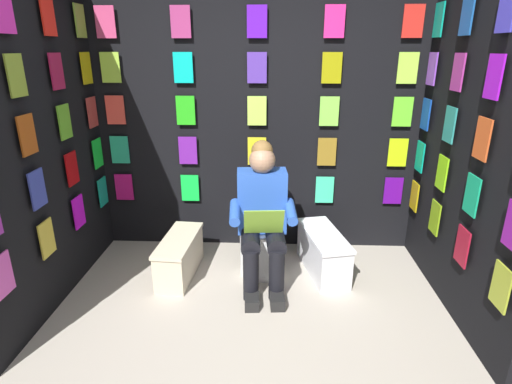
{
  "coord_description": "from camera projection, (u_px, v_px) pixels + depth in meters",
  "views": [
    {
      "loc": [
        -0.15,
        1.87,
        1.87
      ],
      "look_at": [
        -0.03,
        -1.02,
        0.85
      ],
      "focal_mm": 28.54,
      "sensor_mm": 36.0,
      "label": 1
    }
  ],
  "objects": [
    {
      "name": "display_wall_right",
      "position": [
        39.0,
        142.0,
        2.91
      ],
      "size": [
        0.14,
        1.86,
        2.48
      ],
      "color": "black",
      "rests_on": "ground"
    },
    {
      "name": "display_wall_left",
      "position": [
        474.0,
        146.0,
        2.79
      ],
      "size": [
        0.14,
        1.86,
        2.48
      ],
      "color": "black",
      "rests_on": "ground"
    },
    {
      "name": "display_wall_back",
      "position": [
        257.0,
        120.0,
        3.77
      ],
      "size": [
        3.07,
        0.14,
        2.48
      ],
      "color": "black",
      "rests_on": "ground"
    },
    {
      "name": "person_reading",
      "position": [
        262.0,
        216.0,
        3.28
      ],
      "size": [
        0.55,
        0.7,
        1.19
      ],
      "rotation": [
        0.0,
        0.0,
        0.07
      ],
      "color": "blue",
      "rests_on": "ground"
    },
    {
      "name": "comic_longbox_far",
      "position": [
        180.0,
        256.0,
        3.52
      ],
      "size": [
        0.31,
        0.72,
        0.34
      ],
      "rotation": [
        0.0,
        0.0,
        -0.07
      ],
      "color": "beige",
      "rests_on": "ground"
    },
    {
      "name": "comic_longbox_near",
      "position": [
        323.0,
        252.0,
        3.57
      ],
      "size": [
        0.43,
        0.77,
        0.37
      ],
      "rotation": [
        0.0,
        0.0,
        0.22
      ],
      "color": "silver",
      "rests_on": "ground"
    },
    {
      "name": "toilet",
      "position": [
        261.0,
        234.0,
        3.58
      ],
      "size": [
        0.42,
        0.57,
        0.77
      ],
      "rotation": [
        0.0,
        0.0,
        0.07
      ],
      "color": "white",
      "rests_on": "ground"
    }
  ]
}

